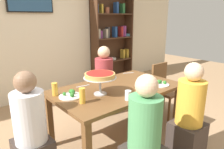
{
  "coord_description": "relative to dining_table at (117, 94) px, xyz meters",
  "views": [
    {
      "loc": [
        -1.65,
        -1.85,
        1.61
      ],
      "look_at": [
        0.0,
        0.1,
        0.89
      ],
      "focal_mm": 33.17,
      "sensor_mm": 36.0,
      "label": 1
    }
  ],
  "objects": [
    {
      "name": "bookshelf",
      "position": [
        1.61,
        2.02,
        0.48
      ],
      "size": [
        1.11,
        0.3,
        2.21
      ],
      "color": "#422819",
      "rests_on": "ground_plane"
    },
    {
      "name": "dining_table",
      "position": [
        0.0,
        0.0,
        0.0
      ],
      "size": [
        1.61,
        0.96,
        0.74
      ],
      "color": "brown",
      "rests_on": "ground_plane"
    },
    {
      "name": "chair_head_east",
      "position": [
        1.08,
        0.05,
        -0.17
      ],
      "size": [
        0.4,
        0.4,
        0.87
      ],
      "rotation": [
        0.0,
        0.0,
        3.14
      ],
      "color": "brown",
      "rests_on": "ground_plane"
    },
    {
      "name": "diner_head_west",
      "position": [
        -1.11,
        -0.01,
        -0.16
      ],
      "size": [
        0.34,
        0.34,
        1.15
      ],
      "color": "#382D28",
      "rests_on": "ground_plane"
    },
    {
      "name": "water_glass_clear_near",
      "position": [
        -0.18,
        -0.38,
        0.14
      ],
      "size": [
        0.07,
        0.07,
        0.1
      ],
      "primitive_type": "cylinder",
      "color": "white",
      "rests_on": "dining_table"
    },
    {
      "name": "cutlery_fork_near",
      "position": [
        -0.3,
        0.32,
        0.09
      ],
      "size": [
        0.18,
        0.04,
        0.0
      ],
      "primitive_type": "cube",
      "rotation": [
        0.0,
        0.0,
        3.02
      ],
      "color": "silver",
      "rests_on": "dining_table"
    },
    {
      "name": "salad_plate_near_diner",
      "position": [
        -0.6,
        0.11,
        0.11
      ],
      "size": [
        0.25,
        0.25,
        0.07
      ],
      "color": "white",
      "rests_on": "dining_table"
    },
    {
      "name": "ground_plane",
      "position": [
        0.0,
        0.0,
        -0.65
      ],
      "size": [
        12.0,
        12.0,
        0.0
      ],
      "primitive_type": "plane",
      "color": "#9E7A56"
    },
    {
      "name": "diner_near_left",
      "position": [
        -0.37,
        -0.79,
        -0.16
      ],
      "size": [
        0.34,
        0.34,
        1.15
      ],
      "rotation": [
        0.0,
        0.0,
        1.57
      ],
      "color": "#382D28",
      "rests_on": "ground_plane"
    },
    {
      "name": "diner_near_right",
      "position": [
        0.36,
        -0.81,
        -0.16
      ],
      "size": [
        0.34,
        0.34,
        1.15
      ],
      "rotation": [
        0.0,
        0.0,
        1.57
      ],
      "color": "#382D28",
      "rests_on": "ground_plane"
    },
    {
      "name": "salad_plate_far_diner",
      "position": [
        0.5,
        -0.29,
        0.1
      ],
      "size": [
        0.25,
        0.25,
        0.07
      ],
      "color": "white",
      "rests_on": "dining_table"
    },
    {
      "name": "diner_far_right",
      "position": [
        0.39,
        0.77,
        -0.16
      ],
      "size": [
        0.34,
        0.34,
        1.15
      ],
      "rotation": [
        0.0,
        0.0,
        -1.57
      ],
      "color": "#382D28",
      "rests_on": "ground_plane"
    },
    {
      "name": "beer_glass_amber_spare",
      "position": [
        -0.72,
        0.25,
        0.16
      ],
      "size": [
        0.07,
        0.07,
        0.15
      ],
      "primitive_type": "cylinder",
      "color": "gold",
      "rests_on": "dining_table"
    },
    {
      "name": "rear_partition",
      "position": [
        0.0,
        2.2,
        0.75
      ],
      "size": [
        8.0,
        0.12,
        2.8
      ],
      "primitive_type": "cube",
      "color": "beige",
      "rests_on": "ground_plane"
    },
    {
      "name": "beer_glass_amber_tall",
      "position": [
        0.19,
        -0.25,
        0.16
      ],
      "size": [
        0.07,
        0.07,
        0.15
      ],
      "primitive_type": "cylinder",
      "color": "gold",
      "rests_on": "dining_table"
    },
    {
      "name": "deep_dish_pizza_stand",
      "position": [
        -0.3,
        -0.05,
        0.3
      ],
      "size": [
        0.38,
        0.38,
        0.26
      ],
      "color": "silver",
      "rests_on": "dining_table"
    },
    {
      "name": "cutlery_knife_near",
      "position": [
        0.6,
        0.4,
        0.09
      ],
      "size": [
        0.17,
        0.08,
        0.0
      ],
      "primitive_type": "cube",
      "rotation": [
        0.0,
        0.0,
        2.74
      ],
      "color": "silver",
      "rests_on": "dining_table"
    },
    {
      "name": "beer_glass_amber_short",
      "position": [
        -0.6,
        -0.13,
        0.17
      ],
      "size": [
        0.06,
        0.06,
        0.16
      ],
      "primitive_type": "cylinder",
      "color": "gold",
      "rests_on": "dining_table"
    }
  ]
}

